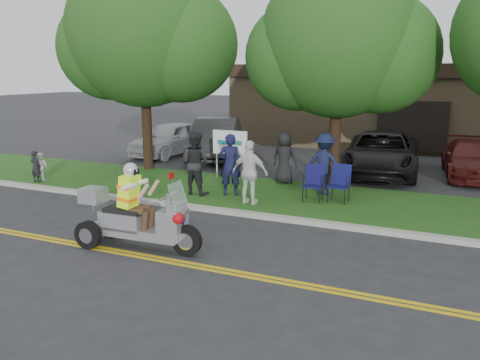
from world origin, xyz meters
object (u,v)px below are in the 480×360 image
at_px(spectator_adult_right, 250,173).
at_px(lawn_chair_a, 314,181).
at_px(spectator_adult_left, 230,165).
at_px(parked_car_left, 215,139).
at_px(parked_car_mid, 381,153).
at_px(spectator_adult_mid, 195,163).
at_px(trike_scooter, 134,219).
at_px(parked_car_far_left, 169,139).
at_px(parked_car_right, 471,159).
at_px(lawn_chair_b, 340,181).

bearing_deg(spectator_adult_right, lawn_chair_a, -143.69).
distance_m(lawn_chair_a, spectator_adult_left, 2.48).
distance_m(parked_car_left, parked_car_mid, 7.01).
bearing_deg(spectator_adult_mid, trike_scooter, 107.78).
bearing_deg(parked_car_left, parked_car_far_left, 162.39).
bearing_deg(parked_car_mid, lawn_chair_a, -106.90).
xyz_separation_m(parked_car_left, parked_car_mid, (7.00, -0.44, -0.08)).
distance_m(parked_car_far_left, parked_car_right, 12.27).
bearing_deg(spectator_adult_left, spectator_adult_mid, -4.69).
relative_size(trike_scooter, spectator_adult_mid, 1.53).
height_order(parked_car_left, parked_car_mid, parked_car_left).
bearing_deg(parked_car_left, spectator_adult_mid, -87.54).
relative_size(spectator_adult_left, spectator_adult_mid, 0.98).
distance_m(spectator_adult_left, spectator_adult_right, 1.15).
height_order(lawn_chair_a, spectator_adult_left, spectator_adult_left).
relative_size(parked_car_far_left, parked_car_mid, 0.79).
bearing_deg(spectator_adult_mid, parked_car_far_left, -47.26).
bearing_deg(parked_car_right, spectator_adult_left, -142.15).
relative_size(trike_scooter, spectator_adult_right, 1.61).
bearing_deg(spectator_adult_left, lawn_chair_a, 169.54).
xyz_separation_m(lawn_chair_b, parked_car_mid, (0.29, 4.92, 0.07)).
height_order(lawn_chair_a, spectator_adult_mid, spectator_adult_mid).
height_order(lawn_chair_b, parked_car_left, parked_car_left).
bearing_deg(trike_scooter, parked_car_mid, 68.60).
relative_size(spectator_adult_left, parked_car_left, 0.36).
height_order(spectator_adult_left, spectator_adult_mid, spectator_adult_mid).
relative_size(lawn_chair_b, spectator_adult_mid, 0.56).
height_order(parked_car_mid, parked_car_right, parked_car_mid).
bearing_deg(parked_car_far_left, parked_car_mid, 1.27).
distance_m(lawn_chair_b, parked_car_far_left, 10.39).
height_order(spectator_adult_mid, parked_car_far_left, spectator_adult_mid).
height_order(trike_scooter, lawn_chair_b, trike_scooter).
bearing_deg(trike_scooter, parked_car_left, 105.54).
height_order(spectator_adult_left, parked_car_left, spectator_adult_left).
bearing_deg(spectator_adult_left, parked_car_left, -79.34).
bearing_deg(lawn_chair_b, trike_scooter, -117.94).
bearing_deg(lawn_chair_a, parked_car_right, 52.63).
bearing_deg(spectator_adult_left, parked_car_right, -155.42).
xyz_separation_m(lawn_chair_b, parked_car_left, (-6.71, 5.36, 0.15)).
xyz_separation_m(spectator_adult_mid, parked_car_right, (7.41, 6.66, -0.39)).
relative_size(lawn_chair_b, parked_car_right, 0.24).
relative_size(spectator_adult_mid, parked_car_right, 0.42).
bearing_deg(spectator_adult_left, lawn_chair_b, 171.22).
bearing_deg(trike_scooter, parked_car_far_left, 115.86).
distance_m(spectator_adult_left, spectator_adult_mid, 1.05).
bearing_deg(lawn_chair_a, spectator_adult_mid, -172.06).
xyz_separation_m(spectator_adult_left, spectator_adult_mid, (-1.01, -0.28, 0.02)).
bearing_deg(parked_car_far_left, spectator_adult_left, -41.80).
bearing_deg(spectator_adult_right, trike_scooter, 77.47).
height_order(lawn_chair_a, parked_car_right, parked_car_right).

